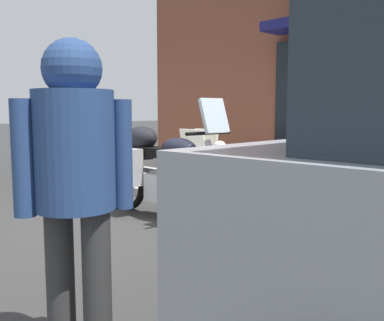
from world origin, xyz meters
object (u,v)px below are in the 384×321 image
touring_motorcycle (159,168)px  parked_bicycle (77,170)px  sandwich_board_sign (199,154)px  pedestrian_walking (75,166)px

touring_motorcycle → parked_bicycle: 1.97m
parked_bicycle → sandwich_board_sign: bearing=70.4°
touring_motorcycle → pedestrian_walking: bearing=-47.0°
parked_bicycle → pedestrian_walking: (4.01, -2.23, 0.63)m
parked_bicycle → sandwich_board_sign: size_ratio=2.06×
sandwich_board_sign → touring_motorcycle: bearing=-56.6°
touring_motorcycle → sandwich_board_sign: (-1.28, 1.94, -0.06)m
pedestrian_walking → parked_bicycle: bearing=150.9°
touring_motorcycle → parked_bicycle: touring_motorcycle is taller
sandwich_board_sign → pedestrian_walking: bearing=-51.2°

